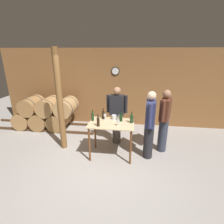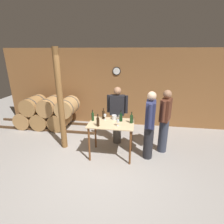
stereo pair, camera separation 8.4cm
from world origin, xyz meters
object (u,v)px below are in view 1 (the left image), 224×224
Objects in this scene: wine_bottle_right at (121,117)px; wine_bottle_far_right at (131,119)px; wine_glass_near_right at (118,121)px; wine_bottle_center at (103,114)px; wooden_post at (60,102)px; person_host at (164,120)px; wine_glass_near_left at (105,116)px; person_visitor_with_scarf at (150,124)px; person_visitor_bearded at (117,114)px; wine_bottle_left at (98,122)px; wine_bottle_far_left at (93,117)px; wine_glass_near_center at (120,116)px; ice_bucket at (114,117)px.

wine_bottle_right is 0.28m from wine_bottle_far_right.
wine_bottle_center is at bearing 134.77° from wine_glass_near_right.
wooden_post reaches higher than wine_bottle_right.
wine_bottle_right is at bearing -2.20° from wooden_post.
person_host is (1.11, 0.27, -0.12)m from wine_bottle_right.
wine_glass_near_left is (0.06, -0.10, 0.00)m from wine_bottle_center.
person_visitor_with_scarf is 1.10m from person_visitor_bearded.
wine_bottle_left is 1.91× the size of wine_glass_near_right.
wine_bottle_far_left is 0.32m from wine_bottle_center.
person_visitor_bearded is at bearing 167.16° from person_host.
wine_glass_near_right is at bearing -165.44° from person_visitor_with_scarf.
wine_glass_near_right is (-0.31, -0.23, 0.00)m from wine_bottle_far_right.
wine_bottle_far_right is 0.78m from person_visitor_bearded.
wine_bottle_far_left is at bearing -137.92° from wine_bottle_center.
wine_bottle_left is at bearing -22.08° from wooden_post.
wine_bottle_center reaches higher than wine_glass_near_right.
wine_glass_near_center is at bearing 151.68° from wine_bottle_far_right.
wine_bottle_center reaches higher than wine_glass_near_center.
person_visitor_bearded is (-0.12, 0.47, -0.12)m from wine_glass_near_center.
wine_glass_near_center is at bearing -75.57° from person_visitor_bearded.
wine_bottle_far_right reaches higher than wine_glass_near_left.
wine_bottle_center is at bearing 3.75° from wooden_post.
wine_bottle_right is 2.25× the size of wine_glass_near_center.
wooden_post is at bearing -178.28° from ice_bucket.
wine_bottle_right reaches higher than wine_glass_near_right.
wine_bottle_right is (1.60, -0.06, -0.33)m from wooden_post.
wine_glass_near_right is (0.44, -0.44, 0.00)m from wine_bottle_center.
wine_bottle_far_left is 0.16× the size of person_visitor_with_scarf.
wooden_post reaches higher than wine_bottle_far_left.
wine_bottle_center is 2.21× the size of ice_bucket.
person_visitor_with_scarf is at bearing -11.67° from wine_bottle_center.
person_host is at bearing 8.85° from wine_glass_near_center.
wine_bottle_right is (0.50, 0.39, -0.01)m from wine_bottle_left.
wine_glass_near_right is (0.46, 0.08, -0.00)m from wine_bottle_left.
wine_glass_near_left is at bearing -164.50° from ice_bucket.
wine_bottle_left is 0.17× the size of person_host.
person_visitor_with_scarf reaches higher than person_host.
wooden_post reaches higher than wine_glass_near_center.
wine_bottle_left is at bearing -169.79° from wine_glass_near_right.
wine_bottle_center is at bearing 163.98° from wine_bottle_right.
ice_bucket is at bearing 1.72° from wooden_post.
person_visitor_bearded reaches higher than wine_glass_near_right.
ice_bucket is at bearing 19.00° from wine_bottle_far_left.
person_visitor_with_scarf reaches higher than wine_glass_near_center.
wine_glass_near_left is at bearing -116.11° from person_visitor_bearded.
person_visitor_bearded is at bearing 124.05° from wine_bottle_far_right.
wine_glass_near_right is at bearing -45.23° from wine_bottle_center.
wine_bottle_far_right is at bearing -9.84° from wine_glass_near_left.
wine_glass_near_right is at bearing 10.21° from wine_bottle_left.
wine_glass_near_right is 0.09× the size of person_visitor_with_scarf.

